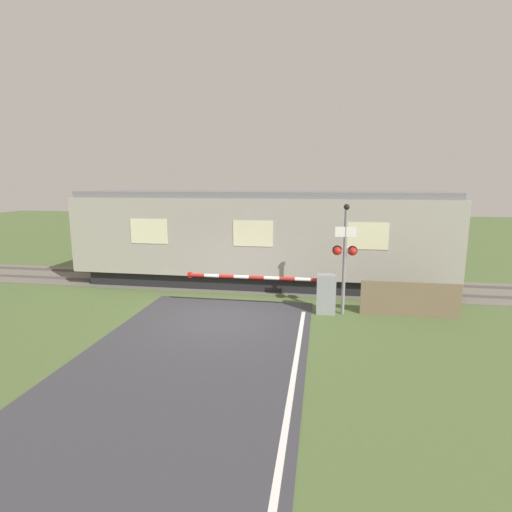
# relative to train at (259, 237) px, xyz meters

# --- Properties ---
(ground_plane) EXTENTS (80.00, 80.00, 0.00)m
(ground_plane) POSITION_rel_train_xyz_m (-0.51, -4.38, -1.94)
(ground_plane) COLOR #4C6033
(track_bed) EXTENTS (36.00, 3.20, 0.13)m
(track_bed) POSITION_rel_train_xyz_m (-0.51, 0.00, -1.92)
(track_bed) COLOR #666056
(track_bed) RESTS_ON ground_plane
(train) EXTENTS (14.72, 3.08, 3.79)m
(train) POSITION_rel_train_xyz_m (0.00, 0.00, 0.00)
(train) COLOR black
(train) RESTS_ON ground_plane
(crossing_barrier) EXTENTS (4.92, 0.44, 1.27)m
(crossing_barrier) POSITION_rel_train_xyz_m (2.37, -3.31, -1.24)
(crossing_barrier) COLOR gray
(crossing_barrier) RESTS_ON ground_plane
(signal_post) EXTENTS (0.77, 0.26, 3.50)m
(signal_post) POSITION_rel_train_xyz_m (3.22, -3.31, 0.06)
(signal_post) COLOR gray
(signal_post) RESTS_ON ground_plane
(roadside_fence) EXTENTS (3.01, 0.06, 1.10)m
(roadside_fence) POSITION_rel_train_xyz_m (5.28, -3.19, -1.39)
(roadside_fence) COLOR #726047
(roadside_fence) RESTS_ON ground_plane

